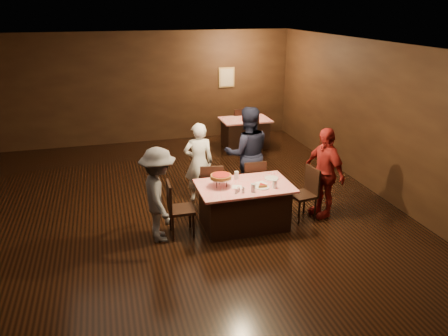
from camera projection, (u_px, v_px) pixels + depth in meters
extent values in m
plane|color=black|center=(185.00, 218.00, 7.95)|extent=(10.00, 10.00, 0.00)
cube|color=silver|center=(179.00, 48.00, 6.89)|extent=(8.00, 10.00, 0.04)
cube|color=black|center=(149.00, 88.00, 11.92)|extent=(8.00, 0.04, 3.00)
cube|color=black|center=(386.00, 123.00, 8.42)|extent=(0.04, 10.00, 3.00)
cube|color=tan|center=(227.00, 77.00, 12.38)|extent=(0.46, 0.03, 0.56)
cube|color=beige|center=(227.00, 77.00, 12.35)|extent=(0.38, 0.01, 0.48)
cube|color=red|center=(244.00, 206.00, 7.55)|extent=(1.60, 1.00, 0.77)
cube|color=#B10B13|center=(245.00, 133.00, 11.79)|extent=(1.30, 0.90, 0.77)
cube|color=black|center=(211.00, 187.00, 8.09)|extent=(0.48, 0.48, 0.95)
cube|color=black|center=(252.00, 182.00, 8.29)|extent=(0.44, 0.44, 0.95)
cube|color=black|center=(181.00, 208.00, 7.24)|extent=(0.43, 0.43, 0.95)
cube|color=black|center=(303.00, 194.00, 7.79)|extent=(0.48, 0.48, 0.95)
cube|color=black|center=(254.00, 137.00, 11.13)|extent=(0.43, 0.43, 0.95)
cube|color=black|center=(238.00, 124.00, 12.30)|extent=(0.46, 0.46, 0.95)
imported|color=white|center=(199.00, 162.00, 8.42)|extent=(0.60, 0.41, 1.58)
imported|color=black|center=(247.00, 154.00, 8.48)|extent=(0.98, 0.81, 1.86)
imported|color=#535458|center=(159.00, 195.00, 6.98)|extent=(0.62, 1.04, 1.58)
imported|color=maroon|center=(324.00, 172.00, 7.81)|extent=(0.61, 1.04, 1.66)
cylinder|color=black|center=(219.00, 180.00, 7.42)|extent=(0.01, 0.01, 0.15)
cylinder|color=black|center=(217.00, 184.00, 7.27)|extent=(0.01, 0.01, 0.15)
cylinder|color=black|center=(227.00, 183.00, 7.31)|extent=(0.01, 0.01, 0.15)
cylinder|color=silver|center=(221.00, 178.00, 7.30)|extent=(0.38, 0.38, 0.01)
cylinder|color=#B27233|center=(221.00, 176.00, 7.29)|extent=(0.35, 0.35, 0.05)
cylinder|color=#A5140C|center=(221.00, 175.00, 7.28)|extent=(0.30, 0.30, 0.01)
cylinder|color=white|center=(262.00, 187.00, 7.31)|extent=(0.25, 0.25, 0.01)
cylinder|color=#B27233|center=(262.00, 186.00, 7.30)|extent=(0.18, 0.18, 0.04)
cylinder|color=#A5140C|center=(262.00, 184.00, 7.29)|extent=(0.14, 0.14, 0.01)
cylinder|color=white|center=(271.00, 178.00, 7.68)|extent=(0.25, 0.25, 0.01)
cylinder|color=silver|center=(253.00, 188.00, 7.13)|extent=(0.08, 0.08, 0.14)
cylinder|color=silver|center=(275.00, 184.00, 7.28)|extent=(0.08, 0.08, 0.14)
cylinder|color=silver|center=(236.00, 175.00, 7.65)|extent=(0.08, 0.08, 0.14)
cylinder|color=silver|center=(239.00, 190.00, 7.13)|extent=(0.04, 0.04, 0.08)
cylinder|color=silver|center=(239.00, 187.00, 7.11)|extent=(0.05, 0.05, 0.02)
cylinder|color=silver|center=(243.00, 191.00, 7.10)|extent=(0.04, 0.04, 0.08)
cylinder|color=silver|center=(243.00, 188.00, 7.08)|extent=(0.05, 0.05, 0.02)
cylinder|color=silver|center=(236.00, 191.00, 7.07)|extent=(0.04, 0.04, 0.08)
cylinder|color=silver|center=(236.00, 189.00, 7.05)|extent=(0.05, 0.05, 0.02)
cube|color=white|center=(261.00, 183.00, 7.49)|extent=(0.19, 0.19, 0.01)
cube|color=white|center=(237.00, 187.00, 7.33)|extent=(0.21, 0.21, 0.01)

